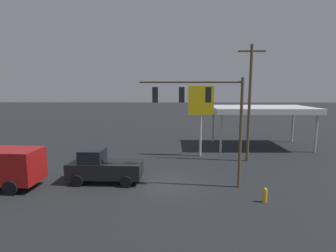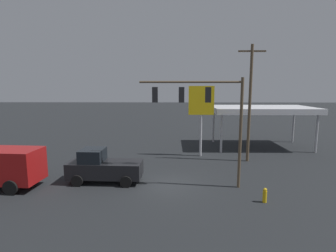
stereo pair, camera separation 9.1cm
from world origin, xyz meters
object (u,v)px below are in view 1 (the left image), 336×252
Objects in this scene: price_sign at (201,104)px; fire_hydrant at (265,195)px; traffic_signal_assembly at (204,107)px; pickup_parked at (103,167)px; utility_pole at (250,101)px.

price_sign is 11.83m from fire_hydrant.
pickup_parked is at bearing -7.22° from traffic_signal_assembly.
utility_pole is 13.84m from pickup_parked.
utility_pole is at bearing -152.80° from pickup_parked.
traffic_signal_assembly is at bearing -35.01° from fire_hydrant.
price_sign is at bearing -94.90° from traffic_signal_assembly.
price_sign is (4.15, -1.74, -0.42)m from utility_pole.
pickup_parked is (11.89, 5.54, -4.41)m from utility_pole.
utility_pole is at bearing 157.28° from price_sign.
traffic_signal_assembly is 1.40× the size of pickup_parked.
traffic_signal_assembly is at bearing 174.99° from pickup_parked.
fire_hydrant is (1.46, 8.80, -5.08)m from utility_pole.
utility_pole reaches higher than price_sign.
pickup_parked is (7.05, -0.89, -4.37)m from traffic_signal_assembly.
utility_pole is 10.27m from fire_hydrant.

